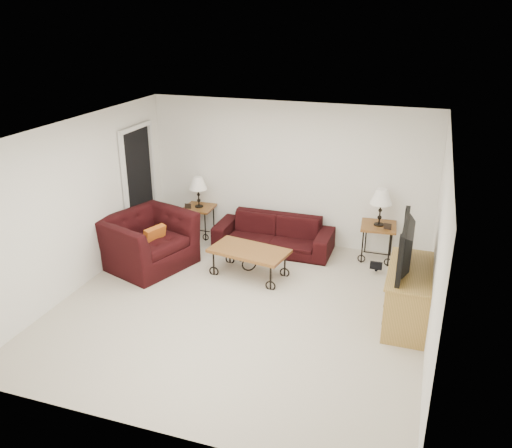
{
  "coord_description": "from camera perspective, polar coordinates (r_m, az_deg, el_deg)",
  "views": [
    {
      "loc": [
        2.26,
        -6.07,
        3.88
      ],
      "look_at": [
        0.0,
        0.7,
        1.0
      ],
      "focal_mm": 37.12,
      "sensor_mm": 36.0,
      "label": 1
    }
  ],
  "objects": [
    {
      "name": "armchair",
      "position": [
        8.72,
        -11.57,
        -1.81
      ],
      "size": [
        1.53,
        1.63,
        0.86
      ],
      "primitive_type": "imported",
      "rotation": [
        0.0,
        0.0,
        1.23
      ],
      "color": "black",
      "rests_on": "ground"
    },
    {
      "name": "lamp_right",
      "position": [
        8.81,
        13.26,
        1.76
      ],
      "size": [
        0.38,
        0.38,
        0.62
      ],
      "primitive_type": null,
      "rotation": [
        0.0,
        0.0,
        0.08
      ],
      "color": "black",
      "rests_on": "side_table_right"
    },
    {
      "name": "wall_left",
      "position": [
        8.15,
        -18.57,
        1.96
      ],
      "size": [
        0.02,
        5.0,
        2.5
      ],
      "primitive_type": "cube",
      "color": "white",
      "rests_on": "ground"
    },
    {
      "name": "backpack",
      "position": [
        8.65,
        12.9,
        -3.9
      ],
      "size": [
        0.34,
        0.29,
        0.38
      ],
      "primitive_type": "ellipsoid",
      "rotation": [
        0.0,
        0.0,
        -0.26
      ],
      "color": "black",
      "rests_on": "ground"
    },
    {
      "name": "side_table_left",
      "position": [
        9.81,
        -6.09,
        0.32
      ],
      "size": [
        0.53,
        0.53,
        0.56
      ],
      "primitive_type": "cube",
      "rotation": [
        0.0,
        0.0,
        0.03
      ],
      "color": "brown",
      "rests_on": "ground"
    },
    {
      "name": "side_table_right",
      "position": [
        9.03,
        12.93,
        -1.92
      ],
      "size": [
        0.61,
        0.61,
        0.62
      ],
      "primitive_type": "cube",
      "rotation": [
        0.0,
        0.0,
        0.08
      ],
      "color": "brown",
      "rests_on": "ground"
    },
    {
      "name": "ceiling",
      "position": [
        6.62,
        -1.94,
        9.94
      ],
      "size": [
        5.0,
        5.0,
        0.0
      ],
      "primitive_type": "plane",
      "color": "white",
      "rests_on": "wall_back"
    },
    {
      "name": "photo_frame_left",
      "position": [
        9.63,
        -7.34,
        1.93
      ],
      "size": [
        0.11,
        0.04,
        0.09
      ],
      "primitive_type": "cube",
      "rotation": [
        0.0,
        0.0,
        0.21
      ],
      "color": "black",
      "rests_on": "side_table_left"
    },
    {
      "name": "wall_back",
      "position": [
        9.25,
        3.54,
        5.4
      ],
      "size": [
        5.0,
        0.02,
        2.5
      ],
      "primitive_type": "cube",
      "color": "white",
      "rests_on": "ground"
    },
    {
      "name": "wall_right",
      "position": [
        6.62,
        18.98,
        -2.69
      ],
      "size": [
        0.02,
        5.0,
        2.5
      ],
      "primitive_type": "cube",
      "color": "white",
      "rests_on": "ground"
    },
    {
      "name": "ground",
      "position": [
        7.55,
        -1.7,
        -8.96
      ],
      "size": [
        5.0,
        5.0,
        0.0
      ],
      "primitive_type": "plane",
      "color": "#BEB8A2",
      "rests_on": "ground"
    },
    {
      "name": "sofa",
      "position": [
        9.16,
        1.89,
        -1.07
      ],
      "size": [
        2.03,
        0.79,
        0.59
      ],
      "primitive_type": "imported",
      "color": "black",
      "rests_on": "ground"
    },
    {
      "name": "coffee_table",
      "position": [
        8.3,
        -0.74,
        -4.17
      ],
      "size": [
        1.29,
        0.84,
        0.45
      ],
      "primitive_type": "cube",
      "rotation": [
        0.0,
        0.0,
        -0.17
      ],
      "color": "brown",
      "rests_on": "ground"
    },
    {
      "name": "photo_frame_right",
      "position": [
        8.75,
        13.99,
        -0.25
      ],
      "size": [
        0.12,
        0.03,
        0.1
      ],
      "primitive_type": "cube",
      "rotation": [
        0.0,
        0.0,
        -0.13
      ],
      "color": "black",
      "rests_on": "side_table_right"
    },
    {
      "name": "wall_front",
      "position": [
        4.97,
        -11.93,
        -10.45
      ],
      "size": [
        5.0,
        0.02,
        2.5
      ],
      "primitive_type": "cube",
      "color": "white",
      "rests_on": "ground"
    },
    {
      "name": "tv_stand",
      "position": [
        7.33,
        16.07,
        -7.43
      ],
      "size": [
        0.54,
        1.29,
        0.77
      ],
      "primitive_type": "cube",
      "color": "#B78A44",
      "rests_on": "ground"
    },
    {
      "name": "lamp_left",
      "position": [
        9.61,
        -6.22,
        3.45
      ],
      "size": [
        0.33,
        0.33,
        0.56
      ],
      "primitive_type": null,
      "rotation": [
        0.0,
        0.0,
        0.03
      ],
      "color": "black",
      "rests_on": "side_table_left"
    },
    {
      "name": "throw_pillow",
      "position": [
        8.58,
        -10.91,
        -1.51
      ],
      "size": [
        0.23,
        0.4,
        0.39
      ],
      "primitive_type": "cube",
      "rotation": [
        0.0,
        0.0,
        1.23
      ],
      "color": "#B55917",
      "rests_on": "armchair"
    },
    {
      "name": "doorway",
      "position": [
        9.49,
        -12.46,
        3.91
      ],
      "size": [
        0.08,
        0.94,
        2.04
      ],
      "primitive_type": "cube",
      "color": "black",
      "rests_on": "ground"
    },
    {
      "name": "television",
      "position": [
        7.02,
        16.52,
        -2.28
      ],
      "size": [
        0.15,
        1.15,
        0.66
      ],
      "primitive_type": "imported",
      "rotation": [
        0.0,
        0.0,
        -1.57
      ],
      "color": "black",
      "rests_on": "tv_stand"
    }
  ]
}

